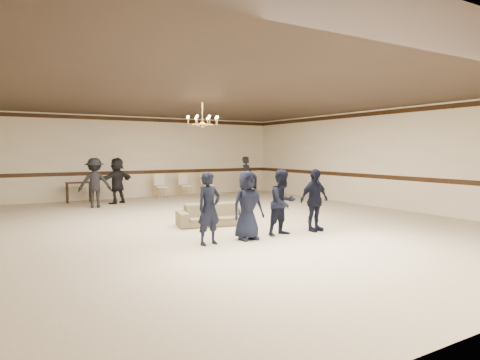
# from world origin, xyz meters

# --- Properties ---
(room) EXTENTS (12.01, 14.01, 3.21)m
(room) POSITION_xyz_m (0.00, 0.00, 1.60)
(room) COLOR beige
(room) RESTS_ON ground
(chair_rail) EXTENTS (12.00, 0.02, 0.14)m
(chair_rail) POSITION_xyz_m (0.00, 6.99, 1.00)
(chair_rail) COLOR black
(chair_rail) RESTS_ON wall_back
(crown_molding) EXTENTS (12.00, 0.02, 0.14)m
(crown_molding) POSITION_xyz_m (0.00, 6.99, 3.08)
(crown_molding) COLOR black
(crown_molding) RESTS_ON wall_back
(chandelier) EXTENTS (0.94, 0.94, 0.89)m
(chandelier) POSITION_xyz_m (0.00, 1.00, 2.88)
(chandelier) COLOR gold
(chandelier) RESTS_ON ceiling
(boy_a) EXTENTS (0.57, 0.42, 1.44)m
(boy_a) POSITION_xyz_m (-1.31, -1.98, 0.72)
(boy_a) COLOR black
(boy_a) RESTS_ON floor
(boy_b) EXTENTS (0.71, 0.47, 1.44)m
(boy_b) POSITION_xyz_m (-0.41, -1.98, 0.72)
(boy_b) COLOR black
(boy_b) RESTS_ON floor
(boy_c) EXTENTS (0.77, 0.64, 1.44)m
(boy_c) POSITION_xyz_m (0.49, -1.98, 0.72)
(boy_c) COLOR black
(boy_c) RESTS_ON floor
(boy_d) EXTENTS (0.87, 0.43, 1.44)m
(boy_d) POSITION_xyz_m (1.39, -1.98, 0.72)
(boy_d) COLOR black
(boy_d) RESTS_ON floor
(settee) EXTENTS (1.93, 1.07, 0.53)m
(settee) POSITION_xyz_m (-0.24, -0.12, 0.27)
(settee) COLOR #766E4E
(settee) RESTS_ON floor
(adult_left) EXTENTS (1.15, 0.82, 1.62)m
(adult_left) POSITION_xyz_m (-2.08, 4.76, 0.81)
(adult_left) COLOR black
(adult_left) RESTS_ON floor
(adult_mid) EXTENTS (1.55, 1.11, 1.62)m
(adult_mid) POSITION_xyz_m (-1.18, 5.46, 0.81)
(adult_mid) COLOR black
(adult_mid) RESTS_ON floor
(adult_right) EXTENTS (0.70, 0.64, 1.62)m
(adult_right) POSITION_xyz_m (3.92, 5.06, 0.81)
(adult_right) COLOR black
(adult_right) RESTS_ON floor
(banquet_chair_left) EXTENTS (0.49, 0.49, 0.94)m
(banquet_chair_left) POSITION_xyz_m (0.71, 6.19, 0.47)
(banquet_chair_left) COLOR beige
(banquet_chair_left) RESTS_ON floor
(banquet_chair_mid) EXTENTS (0.46, 0.46, 0.94)m
(banquet_chair_mid) POSITION_xyz_m (1.71, 6.19, 0.47)
(banquet_chair_mid) COLOR beige
(banquet_chair_mid) RESTS_ON floor
(banquet_chair_right) EXTENTS (0.47, 0.47, 0.94)m
(banquet_chair_right) POSITION_xyz_m (2.71, 6.19, 0.47)
(banquet_chair_right) COLOR beige
(banquet_chair_right) RESTS_ON floor
(console_table) EXTENTS (0.90, 0.40, 0.75)m
(console_table) POSITION_xyz_m (-2.29, 6.39, 0.37)
(console_table) COLOR #351E11
(console_table) RESTS_ON floor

